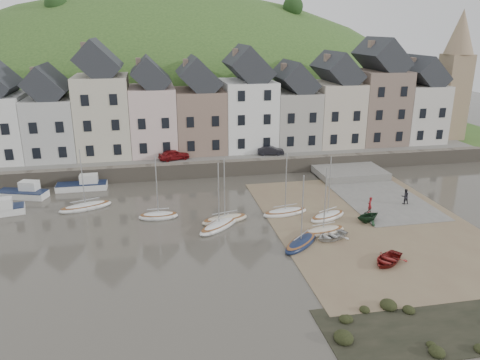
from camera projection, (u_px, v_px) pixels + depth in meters
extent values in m
plane|color=#413D33|center=(253.00, 234.00, 40.76)|extent=(160.00, 160.00, 0.00)
cube|color=#305020|center=(207.00, 141.00, 70.34)|extent=(90.00, 30.00, 1.50)
cube|color=slate|center=(218.00, 156.00, 59.38)|extent=(70.00, 7.00, 0.10)
cube|color=slate|center=(223.00, 168.00, 56.32)|extent=(70.00, 1.20, 1.80)
cube|color=brown|center=(370.00, 224.00, 42.75)|extent=(18.00, 26.00, 0.06)
cube|color=slate|center=(371.00, 192.00, 50.92)|extent=(8.00, 18.00, 0.12)
ellipsoid|color=#305020|center=(170.00, 196.00, 101.42)|extent=(134.40, 84.00, 84.00)
cylinder|color=#382619|center=(58.00, 21.00, 75.84)|extent=(0.50, 0.50, 3.00)
sphere|color=#213D19|center=(56.00, 5.00, 75.05)|extent=(3.60, 3.60, 3.60)
cylinder|color=#382619|center=(145.00, 21.00, 82.11)|extent=(0.50, 0.50, 3.00)
sphere|color=#213D19|center=(145.00, 6.00, 81.32)|extent=(3.60, 3.60, 3.60)
cylinder|color=#382619|center=(226.00, 21.00, 82.78)|extent=(0.50, 0.50, 3.00)
sphere|color=#213D19|center=(226.00, 6.00, 82.00)|extent=(3.60, 3.60, 3.60)
cylinder|color=#382619|center=(292.00, 21.00, 84.03)|extent=(0.50, 0.50, 3.00)
sphere|color=#213D19|center=(293.00, 7.00, 83.24)|extent=(3.60, 3.60, 3.60)
cube|color=white|center=(2.00, 128.00, 56.68)|extent=(6.00, 8.00, 8.00)
cube|color=#B9BAB5|center=(54.00, 128.00, 57.84)|extent=(5.80, 8.00, 7.50)
cube|color=gray|center=(34.00, 73.00, 55.48)|extent=(0.60, 0.90, 1.40)
cube|color=beige|center=(104.00, 116.00, 58.56)|extent=(6.40, 8.00, 10.00)
cube|color=gray|center=(84.00, 48.00, 55.68)|extent=(0.60, 0.90, 1.40)
cube|color=beige|center=(153.00, 120.00, 59.89)|extent=(5.60, 8.00, 8.50)
cube|color=gray|center=(138.00, 64.00, 57.42)|extent=(0.60, 0.90, 1.40)
cube|color=#856B5C|center=(199.00, 120.00, 61.05)|extent=(6.20, 8.00, 8.00)
cube|color=gray|center=(186.00, 65.00, 58.53)|extent=(0.60, 0.90, 1.40)
cube|color=white|center=(248.00, 115.00, 62.07)|extent=(6.60, 8.00, 9.00)
cube|color=gray|center=(235.00, 54.00, 59.31)|extent=(0.60, 0.90, 1.40)
cube|color=#A5A197|center=(293.00, 119.00, 63.43)|extent=(5.80, 8.00, 7.50)
cube|color=gray|center=(284.00, 69.00, 61.07)|extent=(0.60, 0.90, 1.40)
cube|color=beige|center=(334.00, 114.00, 64.36)|extent=(6.00, 8.00, 8.50)
cube|color=gray|center=(327.00, 59.00, 61.80)|extent=(0.60, 0.90, 1.40)
cube|color=#7E685B|center=(377.00, 107.00, 65.26)|extent=(6.40, 8.00, 10.00)
cube|color=gray|center=(371.00, 46.00, 62.38)|extent=(0.60, 0.90, 1.40)
cube|color=beige|center=(416.00, 112.00, 66.69)|extent=(5.80, 8.00, 8.00)
cube|color=gray|center=(412.00, 63.00, 64.25)|extent=(0.60, 0.90, 1.40)
cube|color=#997F60|center=(452.00, 97.00, 67.04)|extent=(3.50, 3.50, 12.00)
cone|color=#997F60|center=(461.00, 32.00, 64.21)|extent=(4.00, 4.00, 6.00)
ellipsoid|color=silver|center=(86.00, 207.00, 46.20)|extent=(5.35, 3.16, 0.84)
ellipsoid|color=brown|center=(85.00, 205.00, 46.13)|extent=(4.92, 2.89, 0.20)
cylinder|color=#B2B5B7|center=(82.00, 177.00, 45.22)|extent=(0.10, 0.10, 5.60)
cylinder|color=#B2B5B7|center=(85.00, 200.00, 45.96)|extent=(2.69, 1.04, 0.08)
ellipsoid|color=silver|center=(158.00, 216.00, 43.99)|extent=(3.75, 1.59, 0.84)
ellipsoid|color=brown|center=(158.00, 214.00, 43.92)|extent=(3.45, 1.44, 0.20)
cylinder|color=#B2B5B7|center=(157.00, 185.00, 43.01)|extent=(0.10, 0.10, 5.60)
cylinder|color=#B2B5B7|center=(158.00, 209.00, 43.75)|extent=(2.04, 0.13, 0.08)
ellipsoid|color=beige|center=(225.00, 220.00, 43.18)|extent=(4.73, 2.54, 0.84)
ellipsoid|color=brown|center=(225.00, 218.00, 43.11)|extent=(4.35, 2.31, 0.20)
cylinder|color=#B2B5B7|center=(224.00, 188.00, 42.21)|extent=(0.10, 0.10, 5.60)
cylinder|color=#B2B5B7|center=(225.00, 212.00, 42.95)|extent=(2.42, 0.67, 0.08)
ellipsoid|color=silver|center=(219.00, 226.00, 41.85)|extent=(4.75, 4.49, 0.84)
ellipsoid|color=brown|center=(219.00, 224.00, 41.78)|extent=(4.36, 4.12, 0.20)
cylinder|color=#B2B5B7|center=(219.00, 194.00, 40.88)|extent=(0.10, 0.10, 5.60)
cylinder|color=#B2B5B7|center=(219.00, 218.00, 41.62)|extent=(2.11, 1.92, 0.08)
ellipsoid|color=silver|center=(285.00, 213.00, 44.82)|extent=(4.76, 2.28, 0.84)
ellipsoid|color=brown|center=(285.00, 211.00, 44.76)|extent=(4.38, 2.08, 0.20)
cylinder|color=#B2B5B7|center=(286.00, 182.00, 43.85)|extent=(0.10, 0.10, 5.60)
cylinder|color=#B2B5B7|center=(285.00, 205.00, 44.59)|extent=(2.49, 0.52, 0.08)
ellipsoid|color=#131E3C|center=(301.00, 243.00, 38.52)|extent=(4.38, 4.33, 0.84)
ellipsoid|color=brown|center=(301.00, 241.00, 38.45)|extent=(4.02, 3.97, 0.20)
cylinder|color=#B2B5B7|center=(302.00, 208.00, 37.54)|extent=(0.10, 0.10, 5.60)
cylinder|color=#B2B5B7|center=(301.00, 235.00, 38.28)|extent=(1.89, 1.85, 0.08)
ellipsoid|color=silver|center=(328.00, 217.00, 43.87)|extent=(4.37, 3.08, 0.84)
ellipsoid|color=brown|center=(328.00, 215.00, 43.80)|extent=(4.02, 2.81, 0.20)
cylinder|color=#B2B5B7|center=(329.00, 186.00, 42.90)|extent=(0.10, 0.10, 5.60)
cylinder|color=#B2B5B7|center=(328.00, 209.00, 43.64)|extent=(2.10, 1.02, 0.08)
ellipsoid|color=beige|center=(323.00, 232.00, 40.68)|extent=(4.40, 2.33, 0.84)
ellipsoid|color=brown|center=(323.00, 229.00, 40.62)|extent=(4.04, 2.13, 0.20)
cylinder|color=#B2B5B7|center=(325.00, 198.00, 39.71)|extent=(0.10, 0.10, 5.60)
cylinder|color=#B2B5B7|center=(324.00, 224.00, 40.45)|extent=(2.27, 0.55, 0.08)
cube|color=silver|center=(22.00, 194.00, 49.24)|extent=(5.50, 3.24, 0.70)
cube|color=#131E3C|center=(22.00, 191.00, 49.12)|extent=(5.41, 3.26, 0.08)
cube|color=silver|center=(29.00, 186.00, 49.33)|extent=(2.11, 1.71, 1.00)
cube|color=silver|center=(1.00, 204.00, 44.31)|extent=(2.10, 1.56, 1.00)
cube|color=silver|center=(82.00, 187.00, 51.66)|extent=(5.43, 1.70, 0.70)
cube|color=#131E3C|center=(82.00, 183.00, 51.54)|extent=(5.32, 1.75, 0.08)
cube|color=silver|center=(89.00, 179.00, 51.54)|extent=(1.90, 1.20, 1.00)
imported|color=silver|center=(331.00, 235.00, 39.57)|extent=(3.62, 3.13, 0.63)
imported|color=black|center=(368.00, 215.00, 42.86)|extent=(3.07, 2.86, 1.32)
imported|color=maroon|center=(388.00, 259.00, 35.49)|extent=(3.93, 3.75, 0.66)
imported|color=maroon|center=(370.00, 205.00, 44.88)|extent=(0.68, 0.66, 1.56)
imported|color=black|center=(405.00, 196.00, 47.04)|extent=(0.83, 0.68, 1.58)
imported|color=maroon|center=(174.00, 155.00, 57.21)|extent=(4.02, 2.39, 1.28)
imported|color=black|center=(271.00, 151.00, 59.46)|extent=(3.52, 1.72, 1.11)
cube|color=black|center=(436.00, 326.00, 28.23)|extent=(14.00, 6.00, 0.05)
ellipsoid|color=black|center=(409.00, 310.00, 29.56)|extent=(0.77, 0.85, 0.50)
ellipsoid|color=black|center=(343.00, 338.00, 26.84)|extent=(1.14, 1.25, 0.74)
ellipsoid|color=black|center=(365.00, 310.00, 29.63)|extent=(0.66, 0.72, 0.43)
ellipsoid|color=black|center=(388.00, 305.00, 29.98)|extent=(1.06, 1.17, 0.69)
ellipsoid|color=black|center=(431.00, 345.00, 26.39)|extent=(0.55, 0.60, 0.36)
ellipsoid|color=black|center=(345.00, 319.00, 28.63)|extent=(0.72, 0.79, 0.47)
ellipsoid|color=black|center=(348.00, 319.00, 28.69)|extent=(0.68, 0.74, 0.44)
ellipsoid|color=black|center=(437.00, 352.00, 25.72)|extent=(0.89, 0.98, 0.58)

